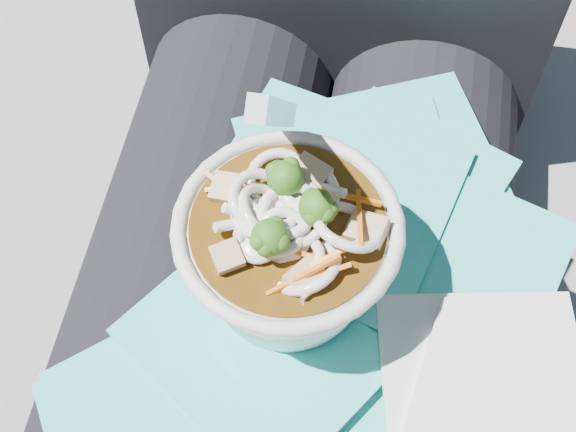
% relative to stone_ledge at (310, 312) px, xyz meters
% --- Properties ---
extents(stone_ledge, '(1.00, 0.51, 0.45)m').
position_rel_stone_ledge_xyz_m(stone_ledge, '(0.00, 0.00, 0.00)').
color(stone_ledge, slate).
rests_on(stone_ledge, ground).
extents(lap, '(0.33, 0.48, 0.16)m').
position_rel_stone_ledge_xyz_m(lap, '(0.00, -0.15, 0.30)').
color(lap, black).
rests_on(lap, stone_ledge).
extents(person_body, '(0.34, 0.94, 1.00)m').
position_rel_stone_ledge_xyz_m(person_body, '(0.00, -0.06, 0.33)').
color(person_body, black).
rests_on(person_body, ground).
extents(plastic_bag, '(0.33, 0.43, 0.02)m').
position_rel_stone_ledge_xyz_m(plastic_bag, '(0.03, -0.15, 0.39)').
color(plastic_bag, '#2FC4B6').
rests_on(plastic_bag, lap).
extents(napkins, '(0.16, 0.15, 0.01)m').
position_rel_stone_ledge_xyz_m(napkins, '(0.14, -0.22, 0.41)').
color(napkins, silver).
rests_on(napkins, plastic_bag).
extents(udon_bowl, '(0.16, 0.16, 0.18)m').
position_rel_stone_ledge_xyz_m(udon_bowl, '(0.00, -0.16, 0.45)').
color(udon_bowl, silver).
rests_on(udon_bowl, plastic_bag).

